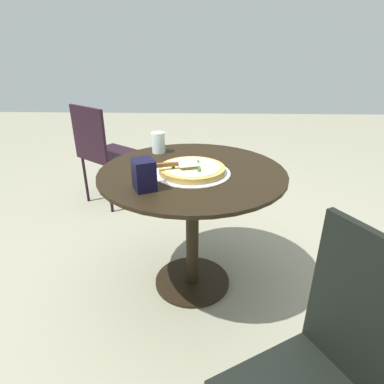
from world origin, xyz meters
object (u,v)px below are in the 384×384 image
(patio_table, at_px, (192,199))
(pizza_on_tray, at_px, (192,170))
(drinking_cup, at_px, (158,143))
(napkin_dispenser, at_px, (144,175))
(patio_chair_near, at_px, (334,382))
(patio_chair_far, at_px, (102,148))
(pizza_server, at_px, (177,164))

(patio_table, height_order, pizza_on_tray, pizza_on_tray)
(patio_table, relative_size, drinking_cup, 7.97)
(patio_table, height_order, napkin_dispenser, napkin_dispenser)
(pizza_on_tray, relative_size, patio_chair_near, 0.42)
(patio_chair_far, bearing_deg, patio_chair_near, 120.33)
(pizza_server, bearing_deg, patio_chair_far, -57.05)
(drinking_cup, bearing_deg, patio_chair_near, 115.29)
(drinking_cup, xyz_separation_m, patio_chair_near, (-0.60, 1.26, -0.25))
(pizza_server, xyz_separation_m, drinking_cup, (0.14, -0.36, 0.00))
(patio_table, bearing_deg, pizza_server, 45.10)
(patio_table, bearing_deg, patio_chair_near, 111.76)
(patio_chair_far, bearing_deg, napkin_dispenser, 114.73)
(patio_table, height_order, patio_chair_near, patio_chair_near)
(napkin_dispenser, distance_m, patio_chair_near, 0.98)
(pizza_on_tray, distance_m, patio_chair_far, 1.34)
(patio_chair_near, height_order, patio_chair_far, patio_chair_near)
(pizza_server, height_order, drinking_cup, drinking_cup)
(pizza_server, bearing_deg, napkin_dispenser, 51.71)
(pizza_on_tray, bearing_deg, pizza_server, 25.06)
(patio_chair_far, bearing_deg, pizza_on_tray, 126.30)
(patio_chair_near, bearing_deg, patio_table, -68.24)
(drinking_cup, bearing_deg, pizza_on_tray, 122.54)
(pizza_server, height_order, napkin_dispenser, napkin_dispenser)
(patio_table, relative_size, patio_chair_near, 1.04)
(patio_chair_near, xyz_separation_m, patio_chair_far, (1.17, -2.00, -0.02))
(pizza_on_tray, xyz_separation_m, napkin_dispenser, (0.20, 0.20, 0.05))
(pizza_on_tray, height_order, patio_chair_far, patio_chair_far)
(patio_table, relative_size, napkin_dispenser, 6.94)
(patio_table, bearing_deg, drinking_cup, -54.06)
(pizza_on_tray, bearing_deg, patio_chair_far, -53.70)
(pizza_server, height_order, patio_chair_near, patio_chair_near)
(drinking_cup, distance_m, napkin_dispenser, 0.52)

